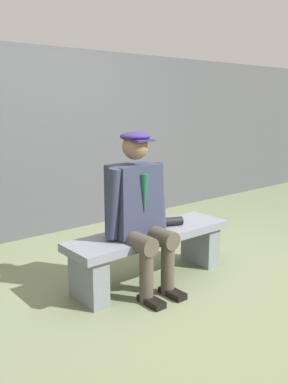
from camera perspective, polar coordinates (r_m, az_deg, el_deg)
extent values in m
plane|color=#6D7654|center=(3.71, 0.86, -12.01)|extent=(30.00, 30.00, 0.00)
cube|color=slate|center=(3.56, 0.88, -5.90)|extent=(1.53, 0.43, 0.07)
cube|color=slate|center=(4.05, 7.70, -7.12)|extent=(0.15, 0.37, 0.38)
cube|color=slate|center=(3.29, -7.65, -11.73)|extent=(0.15, 0.37, 0.38)
cube|color=#2D324B|center=(3.36, -1.40, -1.07)|extent=(0.41, 0.26, 0.58)
cylinder|color=#1E2338|center=(3.31, -1.42, 3.31)|extent=(0.22, 0.22, 0.06)
cone|color=#195938|center=(3.24, 0.06, -0.27)|extent=(0.07, 0.07, 0.32)
sphere|color=#8C664C|center=(3.27, -1.22, 6.29)|extent=(0.21, 0.21, 0.21)
ellipsoid|color=navy|center=(3.27, -1.22, 7.67)|extent=(0.24, 0.24, 0.07)
cube|color=navy|center=(3.20, -0.16, 7.10)|extent=(0.17, 0.09, 0.02)
cylinder|color=#494236|center=(3.40, 1.65, -5.98)|extent=(0.15, 0.42, 0.15)
cylinder|color=#494236|center=(3.38, 3.28, -10.27)|extent=(0.11, 0.11, 0.46)
cube|color=black|center=(3.42, 3.94, -13.73)|extent=(0.10, 0.24, 0.05)
cylinder|color=#2D324B|center=(3.48, 2.03, -0.50)|extent=(0.12, 0.17, 0.57)
cylinder|color=#494236|center=(3.26, -1.32, -6.76)|extent=(0.15, 0.42, 0.15)
cylinder|color=#494236|center=(3.24, 0.33, -11.25)|extent=(0.11, 0.11, 0.46)
cube|color=black|center=(3.29, 1.02, -14.84)|extent=(0.10, 0.24, 0.05)
cylinder|color=#2D324B|center=(3.19, -4.23, -1.65)|extent=(0.11, 0.16, 0.57)
cylinder|color=black|center=(3.69, 3.57, -4.10)|extent=(0.25, 0.16, 0.08)
cube|color=#4A4B51|center=(5.00, -13.46, 6.66)|extent=(12.00, 0.24, 2.14)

